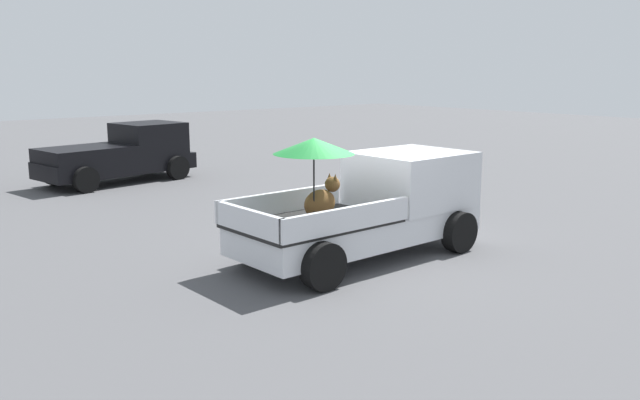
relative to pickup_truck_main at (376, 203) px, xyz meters
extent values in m
plane|color=#4C4C4F|center=(-0.42, -0.01, -0.99)|extent=(80.00, 80.00, 0.00)
cylinder|color=black|center=(1.32, 1.00, -0.59)|extent=(0.80, 0.29, 0.80)
cylinder|color=black|center=(1.35, -0.96, -0.59)|extent=(0.80, 0.29, 0.80)
cylinder|color=black|center=(-2.18, 0.94, -0.59)|extent=(0.80, 0.29, 0.80)
cylinder|color=black|center=(-2.15, -1.02, -0.59)|extent=(0.80, 0.29, 0.80)
cube|color=silver|center=(-0.42, -0.01, -0.42)|extent=(5.03, 1.88, 0.50)
cube|color=silver|center=(0.98, 0.01, 0.37)|extent=(2.13, 1.89, 1.08)
cube|color=#4C606B|center=(1.98, 0.03, 0.57)|extent=(0.09, 1.72, 0.64)
cube|color=black|center=(-1.57, -0.03, -0.14)|extent=(2.83, 1.88, 0.06)
cube|color=silver|center=(-1.58, 0.89, 0.09)|extent=(2.80, 0.15, 0.40)
cube|color=silver|center=(-1.55, -0.95, 0.09)|extent=(2.80, 0.15, 0.40)
cube|color=silver|center=(-2.92, -0.05, 0.09)|extent=(0.13, 1.84, 0.40)
ellipsoid|color=brown|center=(-1.31, 0.09, 0.15)|extent=(0.69, 0.33, 0.52)
sphere|color=brown|center=(-1.01, 0.09, 0.47)|extent=(0.28, 0.28, 0.28)
cone|color=brown|center=(-1.01, 0.17, 0.61)|extent=(0.09, 0.09, 0.12)
cone|color=brown|center=(-1.01, 0.02, 0.61)|extent=(0.09, 0.09, 0.12)
cylinder|color=black|center=(-1.52, -0.01, 0.50)|extent=(0.03, 0.03, 1.23)
cone|color=#19722D|center=(-1.52, -0.01, 1.22)|extent=(1.45, 1.45, 0.28)
cylinder|color=black|center=(0.94, 12.23, -0.61)|extent=(0.79, 0.37, 0.76)
cylinder|color=black|center=(1.21, 10.35, -0.61)|extent=(0.79, 0.37, 0.76)
cylinder|color=black|center=(-2.23, 11.76, -0.61)|extent=(0.79, 0.37, 0.76)
cylinder|color=black|center=(-1.95, 9.88, -0.61)|extent=(0.79, 0.37, 0.76)
cube|color=black|center=(-0.51, 11.05, -0.44)|extent=(5.01, 2.48, 0.50)
cube|color=black|center=(0.68, 11.23, 0.31)|extent=(2.14, 2.06, 1.00)
cube|color=black|center=(-1.50, 10.91, 0.01)|extent=(2.93, 2.18, 0.40)
camera|label=1|loc=(-8.69, -8.85, 2.53)|focal=37.11mm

